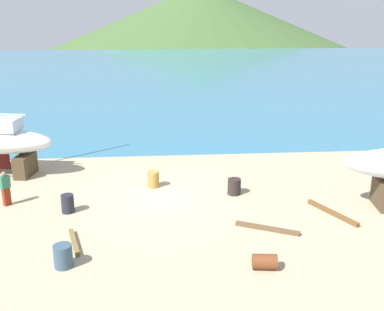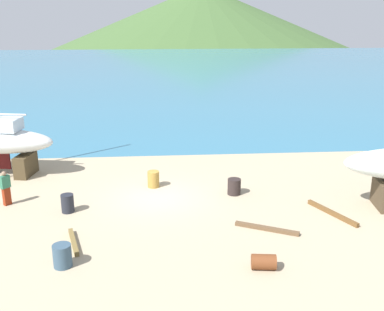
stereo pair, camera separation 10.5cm
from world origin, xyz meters
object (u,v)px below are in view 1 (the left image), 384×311
object	(u,v)px
barrel_tipped_center	(234,187)
barrel_by_slipway	(63,256)
barrel_rust_near	(153,179)
worker	(5,188)
barrel_blue_faded	(265,262)
barrel_tipped_left	(68,204)

from	to	relation	value
barrel_tipped_center	barrel_by_slipway	bearing A→B (deg)	-139.04
barrel_tipped_center	barrel_rust_near	bearing A→B (deg)	161.85
barrel_by_slipway	barrel_rust_near	world-z (taller)	barrel_rust_near
worker	barrel_rust_near	bearing A→B (deg)	53.91
barrel_blue_faded	barrel_tipped_center	xyz separation A→B (m)	(0.11, 7.03, 0.12)
worker	barrel_tipped_left	world-z (taller)	worker
barrel_blue_faded	barrel_tipped_center	size ratio (longest dim) A/B	1.08
barrel_by_slipway	barrel_blue_faded	size ratio (longest dim) A/B	0.98
barrel_by_slipway	barrel_rust_near	distance (m)	8.28
worker	barrel_blue_faded	bearing A→B (deg)	8.14
barrel_tipped_center	barrel_blue_faded	bearing A→B (deg)	-90.89
barrel_rust_near	barrel_tipped_center	distance (m)	4.25
worker	barrel_rust_near	world-z (taller)	worker
worker	barrel_by_slipway	size ratio (longest dim) A/B	1.98
barrel_tipped_left	worker	bearing A→B (deg)	160.58
barrel_tipped_left	barrel_blue_faded	bearing A→B (deg)	-35.07
barrel_blue_faded	barrel_by_slipway	bearing A→B (deg)	174.21
barrel_blue_faded	barrel_tipped_left	bearing A→B (deg)	144.93
worker	barrel_by_slipway	world-z (taller)	worker
barrel_tipped_left	barrel_tipped_center	size ratio (longest dim) A/B	1.06
barrel_rust_near	barrel_tipped_left	distance (m)	4.83
barrel_by_slipway	barrel_tipped_left	world-z (taller)	same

